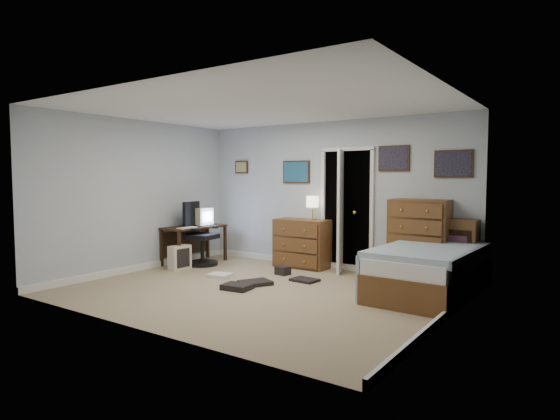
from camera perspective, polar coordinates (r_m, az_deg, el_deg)
The scene contains 15 objects.
floor at distance 6.52m, azimuth -2.65°, elevation -9.87°, with size 5.00×4.00×0.02m, color #9C8A6C.
computer_desk at distance 8.65m, azimuth -10.77°, elevation -2.93°, with size 0.60×1.20×0.68m.
crt_monitor at distance 8.65m, azimuth -9.63°, elevation -0.77°, with size 0.37×0.34×0.32m.
keyboard at distance 8.20m, azimuth -11.26°, elevation -2.14°, with size 0.14×0.36×0.02m, color beige.
pc_tower at distance 8.11m, azimuth -12.12°, elevation -5.67°, with size 0.20×0.39×0.41m.
office_chair at distance 8.42m, azimuth -9.82°, elevation -3.70°, with size 0.61×0.61×1.12m.
media_stack at distance 9.59m, azimuth -5.68°, elevation -2.99°, with size 0.16×0.16×0.78m, color maroon.
low_dresser at distance 8.10m, azimuth 2.74°, elevation -4.08°, with size 0.94×0.47×0.83m, color brown.
table_lamp at distance 7.93m, azimuth 3.98°, elevation 0.92°, with size 0.21×0.21×0.41m.
doorway at distance 8.12m, azimuth 9.05°, elevation 0.06°, with size 0.96×1.12×2.05m.
tall_dresser at distance 7.20m, azimuth 16.64°, elevation -3.66°, with size 0.84×0.49×1.23m, color brown.
headboard_bookcase at distance 7.24m, azimuth 18.82°, elevation -4.51°, with size 1.08×0.33×0.96m.
bed at distance 6.59m, azimuth 17.78°, elevation -6.87°, with size 1.22×2.18×0.70m.
wall_posters at distance 7.74m, azimuth 9.66°, elevation 5.38°, with size 4.38×0.04×0.60m.
floor_clutter at distance 7.00m, azimuth -2.87°, elevation -8.53°, with size 1.66×1.46×0.14m.
Camera 1 is at (3.83, -5.04, 1.55)m, focal length 30.00 mm.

